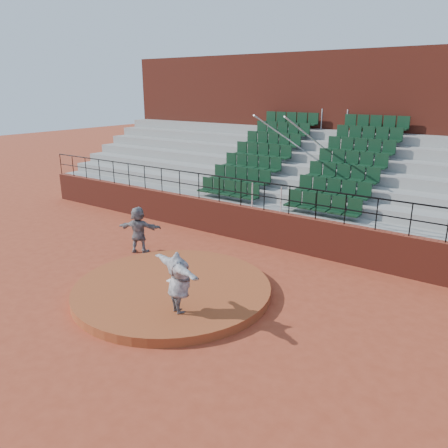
{
  "coord_description": "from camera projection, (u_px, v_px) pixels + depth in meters",
  "views": [
    {
      "loc": [
        7.62,
        -8.25,
        5.54
      ],
      "look_at": [
        0.0,
        2.5,
        1.4
      ],
      "focal_mm": 35.0,
      "sensor_mm": 36.0,
      "label": 1
    }
  ],
  "objects": [
    {
      "name": "boundary_wall",
      "position": [
        263.0,
        227.0,
        15.98
      ],
      "size": [
        24.0,
        0.3,
        1.3
      ],
      "primitive_type": "cube",
      "color": "maroon",
      "rests_on": "ground"
    },
    {
      "name": "pitcher",
      "position": [
        179.0,
        282.0,
        10.52
      ],
      "size": [
        2.01,
        1.14,
        1.58
      ],
      "primitive_type": "imported",
      "rotation": [
        0.0,
        0.0,
        2.8
      ],
      "color": "black",
      "rests_on": "pitchers_mound"
    },
    {
      "name": "pitching_rubber",
      "position": [
        176.0,
        283.0,
        12.32
      ],
      "size": [
        0.6,
        0.15,
        0.03
      ],
      "primitive_type": "cube",
      "color": "white",
      "rests_on": "pitchers_mound"
    },
    {
      "name": "ground",
      "position": [
        173.0,
        293.0,
        12.28
      ],
      "size": [
        90.0,
        90.0,
        0.0
      ],
      "primitive_type": "plane",
      "color": "#9C3C23",
      "rests_on": "ground"
    },
    {
      "name": "wall_railing",
      "position": [
        264.0,
        190.0,
        15.57
      ],
      "size": [
        24.04,
        0.05,
        1.03
      ],
      "color": "black",
      "rests_on": "boundary_wall"
    },
    {
      "name": "pitchers_mound",
      "position": [
        173.0,
        289.0,
        12.25
      ],
      "size": [
        5.5,
        5.5,
        0.25
      ],
      "primitive_type": "cylinder",
      "color": "#984422",
      "rests_on": "ground"
    },
    {
      "name": "seating_deck",
      "position": [
        307.0,
        188.0,
        18.59
      ],
      "size": [
        24.0,
        5.97,
        4.63
      ],
      "color": "gray",
      "rests_on": "ground"
    },
    {
      "name": "fielder",
      "position": [
        139.0,
        230.0,
        15.11
      ],
      "size": [
        1.59,
        1.09,
        1.65
      ],
      "primitive_type": "imported",
      "rotation": [
        0.0,
        0.0,
        3.58
      ],
      "color": "black",
      "rests_on": "ground"
    },
    {
      "name": "press_box_facade",
      "position": [
        345.0,
        130.0,
        21.03
      ],
      "size": [
        24.0,
        3.0,
        7.1
      ],
      "primitive_type": "cube",
      "color": "maroon",
      "rests_on": "ground"
    }
  ]
}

